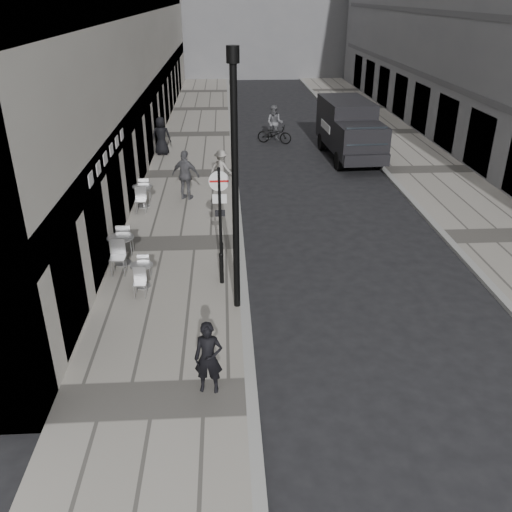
{
  "coord_description": "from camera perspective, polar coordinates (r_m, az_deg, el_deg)",
  "views": [
    {
      "loc": [
        -0.42,
        -6.0,
        7.55
      ],
      "look_at": [
        0.31,
        6.59,
        1.4
      ],
      "focal_mm": 38.0,
      "sensor_mm": 36.0,
      "label": 1
    }
  ],
  "objects": [
    {
      "name": "cafe_table_mid",
      "position": [
        16.76,
        -13.97,
        0.83
      ],
      "size": [
        0.8,
        1.81,
        1.03
      ],
      "color": "#A8A8AA",
      "rests_on": "sidewalk"
    },
    {
      "name": "cyclist",
      "position": [
        30.58,
        1.97,
        13.25
      ],
      "size": [
        2.03,
        1.27,
        2.07
      ],
      "rotation": [
        0.0,
        0.0,
        -0.34
      ],
      "color": "black",
      "rests_on": "ground"
    },
    {
      "name": "sidewalk",
      "position": [
        25.19,
        -6.85,
        8.51
      ],
      "size": [
        4.0,
        60.0,
        0.12
      ],
      "primitive_type": "cube",
      "color": "gray",
      "rests_on": "ground"
    },
    {
      "name": "cafe_table_far",
      "position": [
        21.24,
        -11.83,
        6.36
      ],
      "size": [
        0.75,
        1.7,
        0.97
      ],
      "color": "silver",
      "rests_on": "sidewalk"
    },
    {
      "name": "pedestrian_a",
      "position": [
        21.64,
        -7.4,
        8.43
      ],
      "size": [
        1.24,
        0.87,
        1.96
      ],
      "primitive_type": "imported",
      "rotation": [
        0.0,
        0.0,
        2.76
      ],
      "color": "#505054",
      "rests_on": "sidewalk"
    },
    {
      "name": "bollard_near",
      "position": [
        16.05,
        -3.64,
        -0.04
      ],
      "size": [
        0.11,
        0.11,
        0.8
      ],
      "primitive_type": "cylinder",
      "color": "black",
      "rests_on": "sidewalk"
    },
    {
      "name": "cafe_table_near",
      "position": [
        15.35,
        -11.88,
        -1.83
      ],
      "size": [
        0.63,
        1.42,
        0.81
      ],
      "color": "#BEBEC0",
      "rests_on": "sidewalk"
    },
    {
      "name": "lamppost",
      "position": [
        12.87,
        -2.23,
        8.54
      ],
      "size": [
        0.29,
        0.29,
        6.43
      ],
      "color": "black",
      "rests_on": "sidewalk"
    },
    {
      "name": "sign_post",
      "position": [
        14.91,
        -3.82,
        4.97
      ],
      "size": [
        0.56,
        0.09,
        3.27
      ],
      "rotation": [
        0.0,
        0.0,
        0.01
      ],
      "color": "black",
      "rests_on": "sidewalk"
    },
    {
      "name": "far_sidewalk",
      "position": [
        26.85,
        17.56,
        8.59
      ],
      "size": [
        4.0,
        60.0,
        0.12
      ],
      "primitive_type": "cube",
      "color": "gray",
      "rests_on": "ground"
    },
    {
      "name": "panel_van",
      "position": [
        27.96,
        9.79,
        13.24
      ],
      "size": [
        2.45,
        5.95,
        2.75
      ],
      "rotation": [
        0.0,
        0.0,
        0.05
      ],
      "color": "black",
      "rests_on": "ground"
    },
    {
      "name": "pedestrian_c",
      "position": [
        28.23,
        -9.94,
        12.34
      ],
      "size": [
        0.96,
        0.66,
        1.89
      ],
      "primitive_type": "imported",
      "rotation": [
        0.0,
        0.0,
        3.08
      ],
      "color": "black",
      "rests_on": "sidewalk"
    },
    {
      "name": "bollard_far",
      "position": [
        15.25,
        -3.64,
        -1.35
      ],
      "size": [
        0.12,
        0.12,
        0.88
      ],
      "primitive_type": "cylinder",
      "color": "black",
      "rests_on": "sidewalk"
    },
    {
      "name": "walking_man",
      "position": [
        11.14,
        -5.02,
        -10.65
      ],
      "size": [
        0.63,
        0.45,
        1.61
      ],
      "primitive_type": "imported",
      "rotation": [
        0.0,
        0.0,
        -0.12
      ],
      "color": "black",
      "rests_on": "sidewalk"
    },
    {
      "name": "pedestrian_b",
      "position": [
        23.18,
        -3.69,
        9.22
      ],
      "size": [
        1.14,
        0.97,
        1.53
      ],
      "primitive_type": "imported",
      "rotation": [
        0.0,
        0.0,
        2.65
      ],
      "color": "#A39E97",
      "rests_on": "sidewalk"
    }
  ]
}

